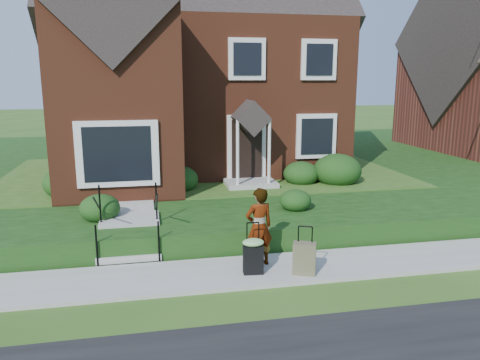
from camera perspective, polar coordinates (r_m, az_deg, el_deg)
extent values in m
plane|color=#2D5119|center=(9.99, 1.26, -11.26)|extent=(120.00, 120.00, 0.00)
cube|color=#9E9B93|center=(9.97, 1.26, -11.05)|extent=(60.00, 1.60, 0.08)
cube|color=#15370F|center=(21.06, 5.43, 2.07)|extent=(44.00, 20.00, 0.60)
cube|color=#9E9B93|center=(14.35, -12.98, -1.62)|extent=(1.20, 6.00, 0.06)
cube|color=brown|center=(19.06, -5.36, 10.09)|extent=(10.00, 8.00, 5.40)
cube|color=brown|center=(14.18, -14.70, 9.06)|extent=(3.60, 2.40, 5.40)
cube|color=silver|center=(13.16, -14.66, 3.15)|extent=(2.20, 0.30, 1.80)
cube|color=black|center=(15.40, 0.83, 3.49)|extent=(1.00, 0.12, 2.10)
cube|color=black|center=(16.03, 9.28, 5.30)|extent=(1.40, 0.10, 1.50)
cube|color=#9E9B93|center=(10.66, -13.36, -9.16)|extent=(1.40, 0.30, 0.15)
cube|color=#9E9B93|center=(10.89, -13.35, -7.85)|extent=(1.40, 0.30, 0.15)
cube|color=#9E9B93|center=(11.12, -13.34, -6.60)|extent=(1.40, 0.30, 0.15)
cube|color=#9E9B93|center=(11.36, -13.34, -5.41)|extent=(1.40, 0.30, 0.15)
cube|color=#9E9B93|center=(11.89, -13.26, -4.62)|extent=(1.40, 0.80, 0.15)
cylinder|color=black|center=(10.44, -17.08, -7.64)|extent=(0.04, 0.04, 0.90)
cylinder|color=black|center=(11.41, -16.71, -2.78)|extent=(0.04, 0.04, 0.90)
cylinder|color=black|center=(10.38, -9.87, -7.38)|extent=(0.04, 0.04, 0.90)
cylinder|color=black|center=(11.36, -10.16, -2.52)|extent=(0.04, 0.04, 0.90)
ellipsoid|color=#143810|center=(14.68, -20.32, 0.06)|extent=(1.39, 1.39, 0.97)
ellipsoid|color=#143810|center=(14.61, -7.47, 0.41)|extent=(1.20, 1.20, 0.84)
ellipsoid|color=#143810|center=(15.54, 7.46, 1.07)|extent=(1.17, 1.17, 0.82)
ellipsoid|color=#143810|center=(15.74, 11.80, 1.58)|extent=(1.57, 1.57, 1.10)
ellipsoid|color=#143810|center=(11.99, -16.75, -2.98)|extent=(0.99, 0.99, 0.69)
ellipsoid|color=#143810|center=(12.45, 6.78, -2.23)|extent=(0.84, 0.84, 0.59)
imported|color=#999999|center=(9.92, 2.32, -5.72)|extent=(0.69, 0.53, 1.69)
cube|color=black|center=(9.66, 1.61, -9.63)|extent=(0.42, 0.26, 0.61)
cylinder|color=black|center=(9.41, 1.64, -5.34)|extent=(0.24, 0.05, 0.03)
cylinder|color=black|center=(9.46, 0.91, -6.70)|extent=(0.02, 0.02, 0.45)
cylinder|color=black|center=(9.51, 2.35, -6.60)|extent=(0.02, 0.02, 0.45)
cylinder|color=black|center=(9.74, 0.78, -11.19)|extent=(0.05, 0.06, 0.06)
cylinder|color=black|center=(9.80, 2.42, -11.05)|extent=(0.05, 0.06, 0.06)
ellipsoid|color=#8BC36F|center=(9.53, 1.63, -7.54)|extent=(0.48, 0.40, 0.14)
cube|color=brown|center=(9.71, 7.85, -9.45)|extent=(0.53, 0.42, 0.66)
cylinder|color=black|center=(9.49, 7.96, -5.77)|extent=(0.27, 0.13, 0.03)
cylinder|color=black|center=(9.50, 7.14, -6.76)|extent=(0.02, 0.02, 0.32)
cylinder|color=black|center=(9.59, 8.72, -6.63)|extent=(0.02, 0.02, 0.32)
cylinder|color=black|center=(9.78, 6.88, -11.19)|extent=(0.06, 0.07, 0.06)
cylinder|color=black|center=(9.88, 8.70, -10.99)|extent=(0.06, 0.07, 0.06)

